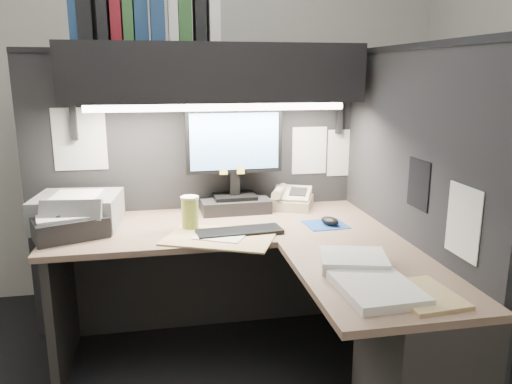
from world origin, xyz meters
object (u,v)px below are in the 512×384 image
at_px(telephone, 291,200).
at_px(printer, 78,211).
at_px(overhead_shelf, 214,73).
at_px(desk, 306,319).
at_px(monitor, 235,172).
at_px(coffee_cup, 190,214).
at_px(keyboard, 239,232).
at_px(notebook_stack, 69,226).

height_order(telephone, printer, printer).
distance_m(overhead_shelf, printer, 1.00).
bearing_deg(overhead_shelf, printer, -172.78).
relative_size(desk, monitor, 2.93).
bearing_deg(desk, overhead_shelf, 111.79).
bearing_deg(desk, coffee_cup, 132.81).
relative_size(keyboard, notebook_stack, 1.27).
distance_m(overhead_shelf, keyboard, 0.85).
bearing_deg(keyboard, desk, -63.21).
bearing_deg(telephone, printer, -148.26).
bearing_deg(notebook_stack, desk, -25.76).
xyz_separation_m(coffee_cup, printer, (-0.56, 0.16, 0.00)).
relative_size(desk, printer, 4.14).
bearing_deg(keyboard, notebook_stack, 166.03).
height_order(desk, coffee_cup, coffee_cup).
relative_size(overhead_shelf, coffee_cup, 9.73).
xyz_separation_m(desk, keyboard, (-0.23, 0.38, 0.30)).
bearing_deg(notebook_stack, telephone, 14.13).
relative_size(telephone, notebook_stack, 0.73).
bearing_deg(overhead_shelf, coffee_cup, -123.26).
bearing_deg(telephone, monitor, -152.48).
relative_size(overhead_shelf, printer, 3.78).
xyz_separation_m(monitor, telephone, (0.34, 0.02, -0.18)).
bearing_deg(overhead_shelf, telephone, 7.00).
bearing_deg(telephone, notebook_stack, -141.27).
xyz_separation_m(monitor, notebook_stack, (-0.86, -0.28, -0.18)).
distance_m(keyboard, notebook_stack, 0.83).
xyz_separation_m(overhead_shelf, monitor, (0.11, 0.04, -0.54)).
relative_size(overhead_shelf, monitor, 2.67).
distance_m(coffee_cup, printer, 0.58).
distance_m(overhead_shelf, notebook_stack, 1.07).
xyz_separation_m(desk, printer, (-1.03, 0.66, 0.37)).
distance_m(printer, notebook_stack, 0.16).
bearing_deg(telephone, desk, -75.58).
height_order(desk, printer, printer).
height_order(coffee_cup, notebook_stack, coffee_cup).
distance_m(keyboard, coffee_cup, 0.27).
xyz_separation_m(keyboard, coffee_cup, (-0.23, 0.12, 0.07)).
relative_size(monitor, notebook_stack, 1.75).
relative_size(overhead_shelf, telephone, 6.39).
relative_size(overhead_shelf, notebook_stack, 4.69).
xyz_separation_m(telephone, notebook_stack, (-1.19, -0.30, 0.00)).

